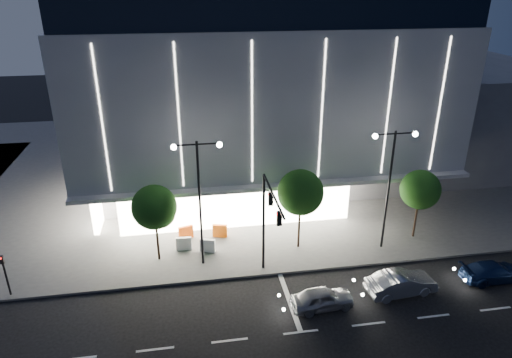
{
  "coord_description": "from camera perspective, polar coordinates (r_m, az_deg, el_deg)",
  "views": [
    {
      "loc": [
        -3.72,
        -20.73,
        18.08
      ],
      "look_at": [
        1.15,
        8.73,
        5.0
      ],
      "focal_mm": 32.0,
      "sensor_mm": 36.0,
      "label": 1
    }
  ],
  "objects": [
    {
      "name": "ground",
      "position": [
        27.75,
        0.63,
        -16.99
      ],
      "size": [
        160.0,
        160.0,
        0.0
      ],
      "primitive_type": "plane",
      "color": "black",
      "rests_on": "ground"
    },
    {
      "name": "car_second",
      "position": [
        30.47,
        17.69,
        -12.34
      ],
      "size": [
        4.6,
        2.0,
        1.47
      ],
      "primitive_type": "imported",
      "rotation": [
        0.0,
        0.0,
        1.67
      ],
      "color": "#A5A7AD",
      "rests_on": "ground"
    },
    {
      "name": "tree_right",
      "position": [
        35.38,
        19.83,
        -1.49
      ],
      "size": [
        2.91,
        2.91,
        5.51
      ],
      "color": "black",
      "rests_on": "ground"
    },
    {
      "name": "barrier_c",
      "position": [
        34.81,
        -4.54,
        -6.47
      ],
      "size": [
        1.13,
        0.53,
        1.0
      ],
      "primitive_type": "cube",
      "rotation": [
        0.0,
        0.0,
        -0.27
      ],
      "color": "#FF650E",
      "rests_on": "sidewalk_museum"
    },
    {
      "name": "street_lamp_east",
      "position": [
        32.4,
        16.46,
        0.67
      ],
      "size": [
        3.16,
        0.36,
        9.0
      ],
      "color": "black",
      "rests_on": "ground"
    },
    {
      "name": "ped_signal_far",
      "position": [
        32.03,
        -28.9,
        -10.04
      ],
      "size": [
        0.22,
        0.24,
        3.0
      ],
      "color": "black",
      "rests_on": "ground"
    },
    {
      "name": "tree_left",
      "position": [
        31.18,
        -12.53,
        -3.73
      ],
      "size": [
        3.02,
        3.02,
        5.72
      ],
      "color": "black",
      "rests_on": "ground"
    },
    {
      "name": "annex_building",
      "position": [
        55.27,
        23.73,
        7.98
      ],
      "size": [
        16.0,
        20.0,
        10.0
      ],
      "primitive_type": "cube",
      "color": "#4C4C51",
      "rests_on": "ground"
    },
    {
      "name": "tree_mid",
      "position": [
        31.92,
        5.61,
        -1.97
      ],
      "size": [
        3.25,
        3.25,
        6.15
      ],
      "color": "black",
      "rests_on": "ground"
    },
    {
      "name": "street_lamp_west",
      "position": [
        29.36,
        -7.14,
        -0.93
      ],
      "size": [
        3.16,
        0.36,
        9.0
      ],
      "color": "black",
      "rests_on": "ground"
    },
    {
      "name": "sidewalk_museum",
      "position": [
        49.0,
        1.53,
        2.09
      ],
      "size": [
        70.0,
        40.0,
        0.15
      ],
      "primitive_type": "cube",
      "color": "#474747",
      "rests_on": "ground"
    },
    {
      "name": "museum",
      "position": [
        44.43,
        -0.54,
        12.23
      ],
      "size": [
        30.0,
        25.8,
        18.0
      ],
      "color": "#4C4C51",
      "rests_on": "ground"
    },
    {
      "name": "barrier_d",
      "position": [
        33.11,
        -6.07,
        -8.25
      ],
      "size": [
        1.12,
        0.59,
        1.0
      ],
      "primitive_type": "cube",
      "rotation": [
        0.0,
        0.0,
        -0.33
      ],
      "color": "silver",
      "rests_on": "sidewalk_museum"
    },
    {
      "name": "car_lead",
      "position": [
        28.35,
        8.29,
        -14.56
      ],
      "size": [
        3.96,
        1.88,
        1.31
      ],
      "primitive_type": "imported",
      "rotation": [
        0.0,
        0.0,
        1.66
      ],
      "color": "#96989D",
      "rests_on": "ground"
    },
    {
      "name": "traffic_mast",
      "position": [
        27.78,
        1.51,
        -4.37
      ],
      "size": [
        0.33,
        5.89,
        7.07
      ],
      "color": "black",
      "rests_on": "ground"
    },
    {
      "name": "car_third",
      "position": [
        34.05,
        27.53,
        -10.21
      ],
      "size": [
        4.34,
        1.81,
        1.25
      ],
      "primitive_type": "imported",
      "rotation": [
        0.0,
        0.0,
        1.58
      ],
      "color": "navy",
      "rests_on": "ground"
    },
    {
      "name": "barrier_a",
      "position": [
        34.9,
        -8.75,
        -6.61
      ],
      "size": [
        1.13,
        0.53,
        1.0
      ],
      "primitive_type": "cube",
      "rotation": [
        0.0,
        0.0,
        0.27
      ],
      "color": "#F6540D",
      "rests_on": "sidewalk_museum"
    },
    {
      "name": "barrier_b",
      "position": [
        33.55,
        -9.0,
        -7.97
      ],
      "size": [
        1.11,
        0.3,
        1.0
      ],
      "primitive_type": "cube",
      "rotation": [
        0.0,
        0.0,
        -0.04
      ],
      "color": "white",
      "rests_on": "sidewalk_museum"
    }
  ]
}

